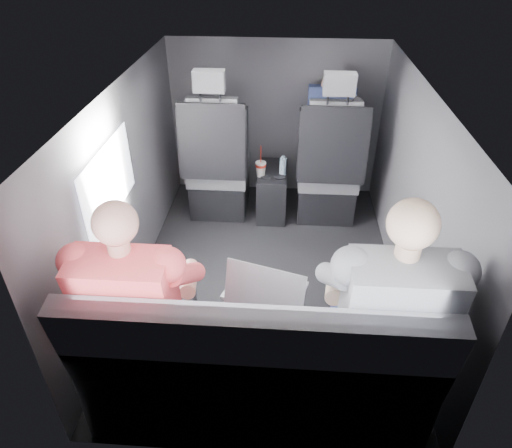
# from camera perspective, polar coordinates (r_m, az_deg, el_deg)

# --- Properties ---
(floor) EXTENTS (2.60, 2.60, 0.00)m
(floor) POSITION_cam_1_polar(r_m,az_deg,el_deg) (3.28, 1.33, -6.62)
(floor) COLOR black
(floor) RESTS_ON ground
(ceiling) EXTENTS (2.60, 2.60, 0.00)m
(ceiling) POSITION_cam_1_polar(r_m,az_deg,el_deg) (2.61, 1.73, 16.50)
(ceiling) COLOR #B2B2AD
(ceiling) RESTS_ON panel_back
(panel_left) EXTENTS (0.02, 2.60, 1.35)m
(panel_left) POSITION_cam_1_polar(r_m,az_deg,el_deg) (3.05, -15.66, 4.08)
(panel_left) COLOR #56565B
(panel_left) RESTS_ON floor
(panel_right) EXTENTS (0.02, 2.60, 1.35)m
(panel_right) POSITION_cam_1_polar(r_m,az_deg,el_deg) (2.99, 19.00, 2.80)
(panel_right) COLOR #56565B
(panel_right) RESTS_ON floor
(panel_front) EXTENTS (1.80, 0.02, 1.35)m
(panel_front) POSITION_cam_1_polar(r_m,az_deg,el_deg) (4.06, 2.42, 12.89)
(panel_front) COLOR #56565B
(panel_front) RESTS_ON floor
(panel_back) EXTENTS (1.80, 0.02, 1.35)m
(panel_back) POSITION_cam_1_polar(r_m,az_deg,el_deg) (1.88, -0.53, -16.74)
(panel_back) COLOR #56565B
(panel_back) RESTS_ON floor
(side_window) EXTENTS (0.02, 0.75, 0.42)m
(side_window) POSITION_cam_1_polar(r_m,az_deg,el_deg) (2.70, -17.85, 5.02)
(side_window) COLOR white
(side_window) RESTS_ON panel_left
(seatbelt) EXTENTS (0.35, 0.11, 0.59)m
(seatbelt) POSITION_cam_1_polar(r_m,az_deg,el_deg) (3.45, 9.72, 10.72)
(seatbelt) COLOR black
(seatbelt) RESTS_ON front_seat_right
(front_seat_left) EXTENTS (0.52, 0.58, 1.26)m
(front_seat_left) POSITION_cam_1_polar(r_m,az_deg,el_deg) (3.79, -4.78, 6.66)
(front_seat_left) COLOR black
(front_seat_left) RESTS_ON floor
(front_seat_right) EXTENTS (0.52, 0.58, 1.26)m
(front_seat_right) POSITION_cam_1_polar(r_m,az_deg,el_deg) (3.77, 8.96, 6.16)
(front_seat_right) COLOR black
(front_seat_right) RESTS_ON floor
(center_console) EXTENTS (0.24, 0.48, 0.41)m
(center_console) POSITION_cam_1_polar(r_m,az_deg,el_deg) (3.88, 2.04, 4.11)
(center_console) COLOR black
(center_console) RESTS_ON floor
(rear_bench) EXTENTS (1.60, 0.57, 0.92)m
(rear_bench) POSITION_cam_1_polar(r_m,az_deg,el_deg) (2.32, 0.00, -17.94)
(rear_bench) COLOR slate
(rear_bench) RESTS_ON floor
(soda_cup) EXTENTS (0.09, 0.09, 0.26)m
(soda_cup) POSITION_cam_1_polar(r_m,az_deg,el_deg) (3.67, 0.60, 6.97)
(soda_cup) COLOR white
(soda_cup) RESTS_ON center_console
(water_bottle) EXTENTS (0.06, 0.06, 0.16)m
(water_bottle) POSITION_cam_1_polar(r_m,az_deg,el_deg) (3.70, 3.38, 7.23)
(water_bottle) COLOR #B2D5F1
(water_bottle) RESTS_ON center_console
(laptop_white) EXTENTS (0.33, 0.31, 0.24)m
(laptop_white) POSITION_cam_1_polar(r_m,az_deg,el_deg) (2.35, -13.60, -6.82)
(laptop_white) COLOR silver
(laptop_white) RESTS_ON passenger_rear_left
(laptop_silver) EXTENTS (0.44, 0.43, 0.27)m
(laptop_silver) POSITION_cam_1_polar(r_m,az_deg,el_deg) (2.22, 1.10, -8.37)
(laptop_silver) COLOR silver
(laptop_silver) RESTS_ON rear_bench
(laptop_black) EXTENTS (0.36, 0.37, 0.22)m
(laptop_black) POSITION_cam_1_polar(r_m,az_deg,el_deg) (2.34, 14.99, -7.40)
(laptop_black) COLOR black
(laptop_black) RESTS_ON passenger_rear_right
(passenger_rear_left) EXTENTS (0.52, 0.63, 1.24)m
(passenger_rear_left) POSITION_cam_1_polar(r_m,az_deg,el_deg) (2.23, -14.14, -9.49)
(passenger_rear_left) COLOR #313136
(passenger_rear_left) RESTS_ON rear_bench
(passenger_rear_right) EXTENTS (0.55, 0.66, 1.30)m
(passenger_rear_right) POSITION_cam_1_polar(r_m,az_deg,el_deg) (2.17, 15.82, -10.48)
(passenger_rear_right) COLOR navy
(passenger_rear_right) RESTS_ON rear_bench
(passenger_front_right) EXTENTS (0.37, 0.37, 0.71)m
(passenger_front_right) POSITION_cam_1_polar(r_m,az_deg,el_deg) (3.86, 9.16, 12.40)
(passenger_front_right) COLOR navy
(passenger_front_right) RESTS_ON front_seat_right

